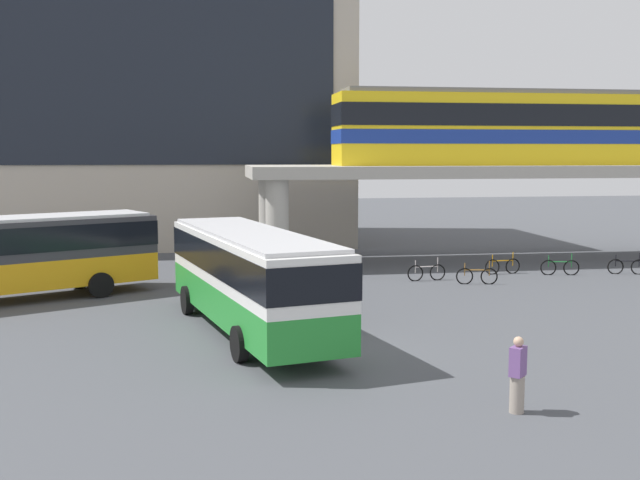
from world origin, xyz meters
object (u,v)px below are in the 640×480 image
Objects in this scene: bicycle_orange at (503,266)px; bicycle_brown at (477,276)px; train at (529,127)px; bus_secondary at (8,250)px; bicycle_silver at (426,272)px; pedestrian_walking_across at (517,377)px; bicycle_black at (627,267)px; station_building at (102,95)px; bus_main at (250,270)px; bicycle_green at (560,267)px.

bicycle_brown is at bearing -131.30° from bicycle_orange.
train is 1.86× the size of bus_secondary.
pedestrian_walking_across is at bearing -100.36° from bicycle_silver.
station_building is at bearing 145.77° from bicycle_black.
pedestrian_walking_across is at bearing -126.87° from bicycle_black.
bus_main is 20.20m from bicycle_black.
bicycle_orange is at bearing 9.14° from bus_secondary.
station_building is 16.79× the size of bicycle_silver.
bicycle_silver is 6.55m from bicycle_green.
train is 25.85m from bus_secondary.
bicycle_silver is (-1.86, 1.26, 0.00)m from bicycle_brown.
pedestrian_walking_across is at bearing -118.98° from bicycle_green.
bus_secondary is 6.14× the size of bicycle_silver.
bicycle_black is (18.09, 8.83, -1.63)m from bus_main.
bicycle_brown is (-2.19, -2.49, 0.00)m from bicycle_orange.
train is 10.84m from bicycle_brown.
bicycle_orange is 1.00× the size of bicycle_silver.
bus_main is (7.43, -26.19, -7.19)m from station_building.
train is at bearing 65.61° from pedestrian_walking_across.
train is 11.40× the size of bicycle_silver.
train is at bearing 83.61° from bicycle_green.
bus_main is at bearing -137.45° from train.
bus_main reaches higher than bicycle_orange.
train is at bearing 52.55° from bicycle_brown.
bicycle_brown is at bearing 35.71° from bus_main.
train is at bearing 116.31° from bicycle_black.
bicycle_black is at bearing -63.69° from train.
bicycle_black is at bearing -10.05° from bicycle_orange.
bicycle_brown and bicycle_silver have the same top height.
bus_main is 6.33× the size of bicycle_silver.
bicycle_orange is at bearing 169.95° from bicycle_black.
bicycle_brown is at bearing 2.73° from bus_secondary.
bicycle_brown is 1.00× the size of bicycle_green.
bus_main is at bearing -134.15° from bicycle_silver.
bicycle_green is 1.04× the size of pedestrian_walking_across.
station_building reaches higher than bicycle_green.
bicycle_orange is (19.83, -16.36, -8.82)m from station_building.
bicycle_brown is 8.02m from bicycle_black.
bicycle_orange is at bearing -39.52° from station_building.
station_building is 2.73× the size of bus_secondary.
bus_secondary reaches higher than bicycle_silver.
bicycle_brown is 2.25m from bicycle_silver.
bicycle_silver is (15.78, -17.60, -8.82)m from station_building.
bicycle_orange and bicycle_silver have the same top height.
bus_secondary is 6.33× the size of bicycle_black.
bicycle_brown is 1.02× the size of bicycle_black.
bicycle_orange is 4.24m from bicycle_silver.
station_building is 27.18m from bicycle_orange.
bicycle_orange is (-3.05, -4.34, -6.59)m from train.
pedestrian_walking_across is (5.26, -8.28, -1.19)m from bus_main.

